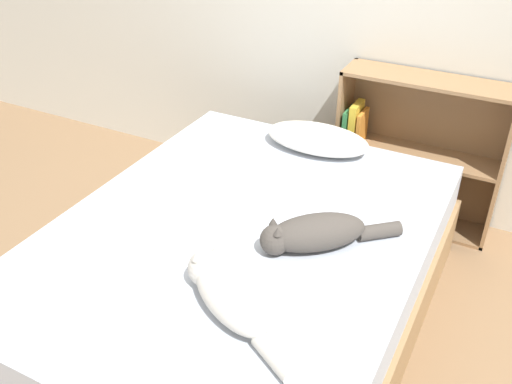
# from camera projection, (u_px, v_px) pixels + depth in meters

# --- Properties ---
(ground_plane) EXTENTS (8.00, 8.00, 0.00)m
(ground_plane) POSITION_uv_depth(u_px,v_px,m) (241.00, 321.00, 2.76)
(ground_plane) COLOR #846647
(bed) EXTENTS (1.57, 2.07, 0.55)m
(bed) POSITION_uv_depth(u_px,v_px,m) (240.00, 278.00, 2.61)
(bed) COLOR #99754C
(bed) RESTS_ON ground_plane
(pillow) EXTENTS (0.57, 0.31, 0.12)m
(pillow) POSITION_uv_depth(u_px,v_px,m) (317.00, 139.00, 3.07)
(pillow) COLOR white
(pillow) RESTS_ON bed
(cat_light) EXTENTS (0.57, 0.40, 0.17)m
(cat_light) POSITION_uv_depth(u_px,v_px,m) (227.00, 293.00, 2.02)
(cat_light) COLOR beige
(cat_light) RESTS_ON bed
(cat_dark) EXTENTS (0.51, 0.47, 0.15)m
(cat_dark) POSITION_uv_depth(u_px,v_px,m) (314.00, 233.00, 2.32)
(cat_dark) COLOR #47423D
(cat_dark) RESTS_ON bed
(bookshelf) EXTENTS (0.93, 0.26, 0.90)m
(bookshelf) POSITION_uv_depth(u_px,v_px,m) (415.00, 148.00, 3.30)
(bookshelf) COLOR #8E6B47
(bookshelf) RESTS_ON ground_plane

